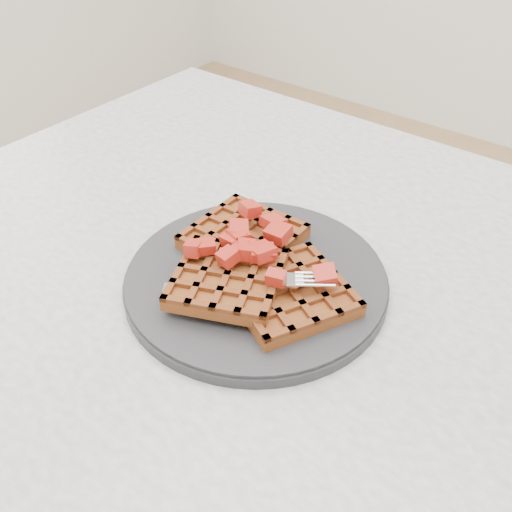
# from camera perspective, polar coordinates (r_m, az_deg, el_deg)

# --- Properties ---
(table) EXTENTS (1.20, 0.80, 0.75)m
(table) POSITION_cam_1_polar(r_m,az_deg,el_deg) (0.68, 8.82, -12.45)
(table) COLOR silver
(table) RESTS_ON ground
(plate) EXTENTS (0.28, 0.28, 0.02)m
(plate) POSITION_cam_1_polar(r_m,az_deg,el_deg) (0.61, -0.00, -2.35)
(plate) COLOR #232326
(plate) RESTS_ON table
(waffles) EXTENTS (0.22, 0.20, 0.03)m
(waffles) POSITION_cam_1_polar(r_m,az_deg,el_deg) (0.59, -0.21, -1.14)
(waffles) COLOR brown
(waffles) RESTS_ON plate
(strawberry_pile) EXTENTS (0.15, 0.15, 0.02)m
(strawberry_pile) POSITION_cam_1_polar(r_m,az_deg,el_deg) (0.58, -0.00, 1.08)
(strawberry_pile) COLOR #910700
(strawberry_pile) RESTS_ON waffles
(fork) EXTENTS (0.16, 0.13, 0.02)m
(fork) POSITION_cam_1_polar(r_m,az_deg,el_deg) (0.57, 0.48, -3.85)
(fork) COLOR silver
(fork) RESTS_ON plate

